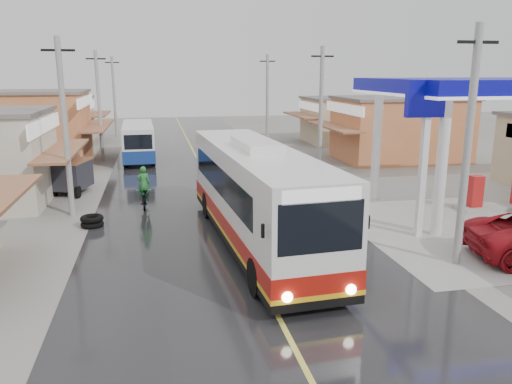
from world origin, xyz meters
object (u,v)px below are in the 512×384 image
tricycle_near (72,175)px  second_bus (138,141)px  coach_bus (256,195)px  cyclist (144,194)px  tyre_stack (92,221)px  tricycle_far (67,168)px

tricycle_near → second_bus: bearing=88.5°
coach_bus → second_bus: size_ratio=1.59×
second_bus → coach_bus: bearing=-78.0°
cyclist → tricycle_near: (-3.85, 3.74, 0.37)m
tricycle_near → tyre_stack: 6.75m
second_bus → cyclist: 13.98m
tricycle_far → tyre_stack: (2.31, -8.61, -0.78)m
cyclist → tricycle_far: bearing=127.2°
coach_bus → tyre_stack: size_ratio=13.32×
coach_bus → second_bus: bearing=100.0°
second_bus → tyre_stack: 16.81m
cyclist → tricycle_far: cyclist is taller
second_bus → tricycle_near: 10.72m
coach_bus → tricycle_near: bearing=125.6°
coach_bus → tricycle_far: size_ratio=5.50×
second_bus → tyre_stack: (-1.57, -16.70, -1.21)m
second_bus → tyre_stack: second_bus is taller
cyclist → tricycle_far: (-4.48, 5.86, 0.35)m
tyre_stack → coach_bus: bearing=-28.2°
second_bus → tricycle_near: (-3.25, -10.21, -0.40)m
cyclist → tyre_stack: 3.53m
second_bus → cyclist: size_ratio=3.91×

